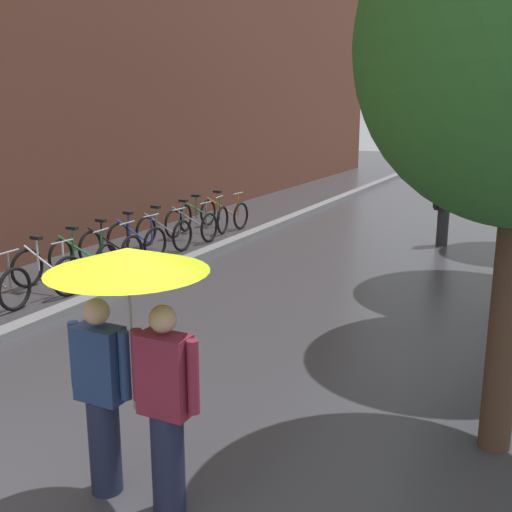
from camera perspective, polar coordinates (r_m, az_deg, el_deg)
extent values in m
plane|color=#38383D|center=(5.67, -19.11, -20.63)|extent=(80.00, 80.00, 0.00)
cube|color=brown|center=(19.07, -20.67, 21.18)|extent=(8.00, 36.00, 11.78)
cube|color=slate|center=(15.10, -0.68, 1.95)|extent=(0.30, 36.00, 0.12)
cylinder|color=#473323|center=(6.02, 21.99, -5.62)|extent=(0.29, 0.29, 2.48)
torus|color=black|center=(10.36, -21.31, -2.84)|extent=(0.10, 0.70, 0.70)
cylinder|color=slate|center=(10.34, -21.77, -1.24)|extent=(0.04, 0.04, 0.58)
cylinder|color=#9E9EA3|center=(10.27, -21.91, 0.32)|extent=(0.05, 0.46, 0.03)
torus|color=black|center=(10.84, -16.90, -1.78)|extent=(0.12, 0.70, 0.70)
torus|color=black|center=(11.60, -20.30, -1.05)|extent=(0.12, 0.70, 0.70)
cylinder|color=silver|center=(11.24, -19.07, -0.35)|extent=(0.88, 0.11, 0.43)
cylinder|color=silver|center=(11.30, -19.44, 0.09)|extent=(0.04, 0.04, 0.55)
cube|color=black|center=(11.24, -19.56, 1.60)|extent=(0.23, 0.12, 0.06)
cylinder|color=silver|center=(10.83, -17.29, -0.24)|extent=(0.04, 0.04, 0.58)
cylinder|color=#9E9EA3|center=(10.76, -17.40, 1.26)|extent=(0.07, 0.46, 0.03)
torus|color=black|center=(11.63, -13.60, -0.53)|extent=(0.11, 0.70, 0.70)
torus|color=black|center=(12.24, -17.51, -0.08)|extent=(0.11, 0.70, 0.70)
cylinder|color=#1E7A38|center=(11.95, -16.05, 0.67)|extent=(0.88, 0.11, 0.43)
cylinder|color=#1E7A38|center=(11.99, -16.46, 1.06)|extent=(0.04, 0.04, 0.55)
cube|color=black|center=(11.93, -16.56, 2.49)|extent=(0.23, 0.12, 0.06)
cylinder|color=#1E7A38|center=(11.61, -14.01, 0.90)|extent=(0.04, 0.04, 0.58)
cylinder|color=#9E9EA3|center=(11.56, -14.09, 2.30)|extent=(0.06, 0.46, 0.03)
torus|color=black|center=(12.25, -11.35, 0.30)|extent=(0.07, 0.70, 0.70)
torus|color=black|center=(12.88, -14.98, 0.75)|extent=(0.07, 0.70, 0.70)
cylinder|color=black|center=(12.58, -13.63, 1.47)|extent=(0.88, 0.04, 0.43)
cylinder|color=black|center=(12.63, -14.00, 1.84)|extent=(0.04, 0.04, 0.55)
cube|color=black|center=(12.58, -14.08, 3.20)|extent=(0.22, 0.10, 0.06)
cylinder|color=black|center=(12.24, -11.72, 1.66)|extent=(0.04, 0.04, 0.58)
cylinder|color=#9E9EA3|center=(12.19, -11.79, 2.99)|extent=(0.03, 0.46, 0.03)
torus|color=black|center=(12.97, -9.26, 1.13)|extent=(0.12, 0.70, 0.70)
torus|color=black|center=(13.65, -12.52, 1.60)|extent=(0.12, 0.70, 0.70)
cylinder|color=#233DA8|center=(13.33, -11.30, 2.26)|extent=(0.88, 0.12, 0.43)
cylinder|color=#233DA8|center=(13.39, -11.63, 2.62)|extent=(0.04, 0.04, 0.55)
cube|color=black|center=(13.33, -11.70, 3.90)|extent=(0.23, 0.12, 0.06)
cylinder|color=#233DA8|center=(12.97, -9.59, 2.42)|extent=(0.04, 0.04, 0.58)
cylinder|color=#9E9EA3|center=(12.91, -9.64, 3.68)|extent=(0.07, 0.46, 0.03)
torus|color=black|center=(13.69, -6.79, 1.88)|extent=(0.11, 0.70, 0.70)
torus|color=black|center=(14.32, -10.07, 2.28)|extent=(0.11, 0.70, 0.70)
cylinder|color=slate|center=(14.02, -8.83, 2.92)|extent=(0.88, 0.09, 0.43)
cylinder|color=slate|center=(14.07, -9.16, 3.26)|extent=(0.04, 0.04, 0.55)
cube|color=black|center=(14.02, -9.21, 4.48)|extent=(0.23, 0.11, 0.06)
cylinder|color=slate|center=(13.69, -7.10, 3.10)|extent=(0.04, 0.04, 0.58)
cylinder|color=#9E9EA3|center=(13.64, -7.14, 4.30)|extent=(0.06, 0.46, 0.03)
torus|color=black|center=(14.55, -4.33, 2.63)|extent=(0.09, 0.70, 0.70)
torus|color=black|center=(15.12, -7.60, 2.97)|extent=(0.09, 0.70, 0.70)
cylinder|color=slate|center=(14.85, -6.34, 3.59)|extent=(0.88, 0.07, 0.43)
cylinder|color=slate|center=(14.89, -6.67, 3.91)|extent=(0.04, 0.04, 0.55)
cube|color=black|center=(14.84, -6.70, 5.07)|extent=(0.22, 0.11, 0.06)
cylinder|color=slate|center=(14.54, -4.62, 3.78)|extent=(0.04, 0.04, 0.58)
cylinder|color=#9E9EA3|center=(14.49, -4.65, 4.91)|extent=(0.04, 0.46, 0.03)
torus|color=black|center=(15.48, -3.09, 3.32)|extent=(0.15, 0.70, 0.70)
torus|color=black|center=(15.88, -6.51, 3.52)|extent=(0.15, 0.70, 0.70)
cylinder|color=#1E7A38|center=(15.68, -5.18, 4.16)|extent=(0.88, 0.15, 0.43)
cylinder|color=#1E7A38|center=(15.71, -5.53, 4.45)|extent=(0.04, 0.04, 0.55)
cube|color=black|center=(15.66, -5.56, 5.55)|extent=(0.23, 0.13, 0.06)
cylinder|color=#1E7A38|center=(15.46, -3.39, 4.39)|extent=(0.04, 0.04, 0.58)
cylinder|color=#9E9EA3|center=(15.41, -3.40, 5.46)|extent=(0.09, 0.46, 0.03)
torus|color=black|center=(16.07, -1.41, 3.72)|extent=(0.10, 0.70, 0.70)
torus|color=black|center=(16.61, -4.43, 4.01)|extent=(0.10, 0.70, 0.70)
cylinder|color=orange|center=(16.36, -3.25, 4.59)|extent=(0.88, 0.09, 0.43)
cylinder|color=orange|center=(16.40, -3.56, 4.87)|extent=(0.04, 0.04, 0.55)
cube|color=black|center=(16.36, -3.57, 5.93)|extent=(0.23, 0.11, 0.06)
cylinder|color=orange|center=(16.06, -1.66, 4.76)|extent=(0.04, 0.04, 0.58)
cylinder|color=#9E9EA3|center=(16.02, -1.67, 5.79)|extent=(0.06, 0.46, 0.03)
cylinder|color=#1E233D|center=(5.46, -13.73, -16.55)|extent=(0.26, 0.26, 0.83)
cube|color=navy|center=(5.14, -14.18, -9.57)|extent=(0.40, 0.22, 0.62)
sphere|color=tan|center=(4.99, -14.47, -4.97)|extent=(0.21, 0.21, 0.21)
cylinder|color=navy|center=(5.29, -16.29, -8.69)|extent=(0.09, 0.09, 0.56)
cylinder|color=navy|center=(4.98, -11.98, -9.84)|extent=(0.09, 0.09, 0.56)
cylinder|color=#1E233D|center=(5.12, -8.08, -18.33)|extent=(0.26, 0.26, 0.85)
cube|color=maroon|center=(4.77, -8.38, -10.75)|extent=(0.40, 0.22, 0.64)
sphere|color=tan|center=(4.61, -8.57, -5.73)|extent=(0.21, 0.21, 0.21)
cylinder|color=maroon|center=(4.90, -10.83, -9.80)|extent=(0.09, 0.09, 0.57)
cylinder|color=maroon|center=(4.63, -5.80, -11.03)|extent=(0.09, 0.09, 0.57)
cylinder|color=#9E9EA3|center=(4.88, -11.37, -7.68)|extent=(0.02, 0.02, 1.15)
cone|color=#BCE019|center=(4.69, -11.74, -0.33)|extent=(1.23, 1.23, 0.18)
cylinder|color=#2D2D33|center=(14.82, 16.78, 2.52)|extent=(0.26, 0.26, 0.82)
cube|color=black|center=(14.71, 16.97, 5.27)|extent=(0.44, 0.44, 0.62)
sphere|color=#9E7051|center=(14.65, 17.09, 6.94)|extent=(0.21, 0.21, 0.21)
cylinder|color=black|center=(14.85, 17.77, 5.41)|extent=(0.09, 0.09, 0.55)
cylinder|color=black|center=(14.56, 16.18, 5.36)|extent=(0.09, 0.09, 0.55)
cube|color=black|center=(14.80, 16.69, 5.82)|extent=(0.28, 0.28, 0.36)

